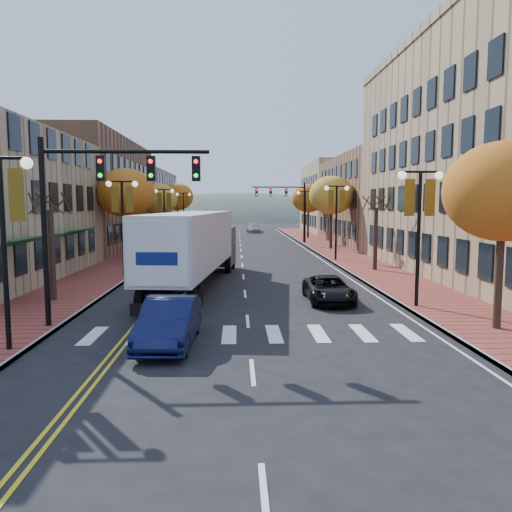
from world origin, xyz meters
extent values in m
plane|color=black|center=(0.00, 0.00, 0.00)|extent=(200.00, 200.00, 0.00)
cube|color=brown|center=(-9.00, 32.50, 0.07)|extent=(4.00, 85.00, 0.15)
cube|color=brown|center=(9.00, 32.50, 0.07)|extent=(4.00, 85.00, 0.15)
cube|color=brown|center=(-17.00, 36.00, 5.50)|extent=(12.00, 24.00, 11.00)
cube|color=#9E8966|center=(-17.00, 61.00, 4.75)|extent=(12.00, 26.00, 9.50)
cube|color=brown|center=(18.50, 42.00, 5.00)|extent=(15.00, 24.00, 10.00)
cube|color=#9E8966|center=(18.50, 64.00, 5.50)|extent=(15.00, 20.00, 11.00)
cylinder|color=#382619|center=(-9.00, 8.00, 2.25)|extent=(0.28, 0.28, 4.20)
cylinder|color=#382619|center=(-9.00, 24.00, 2.60)|extent=(0.28, 0.28, 4.90)
ellipsoid|color=#C47117|center=(-9.00, 24.00, 5.46)|extent=(4.48, 4.48, 3.81)
cylinder|color=#382619|center=(-9.00, 40.00, 2.42)|extent=(0.28, 0.28, 4.55)
ellipsoid|color=gold|center=(-9.00, 40.00, 5.07)|extent=(4.16, 4.16, 3.54)
cylinder|color=#382619|center=(-9.00, 58.00, 2.67)|extent=(0.28, 0.28, 5.04)
ellipsoid|color=#C47117|center=(-9.00, 58.00, 5.62)|extent=(4.61, 4.61, 3.92)
cylinder|color=#382619|center=(9.00, 2.00, 2.42)|extent=(0.28, 0.28, 4.55)
ellipsoid|color=#C47117|center=(9.00, 2.00, 5.07)|extent=(4.16, 4.16, 3.54)
cylinder|color=#382619|center=(9.00, 18.00, 2.25)|extent=(0.28, 0.28, 4.20)
cylinder|color=#382619|center=(9.00, 34.00, 2.60)|extent=(0.28, 0.28, 4.90)
ellipsoid|color=gold|center=(9.00, 34.00, 5.46)|extent=(4.48, 4.48, 3.81)
cylinder|color=#382619|center=(9.00, 50.00, 2.53)|extent=(0.28, 0.28, 4.76)
ellipsoid|color=#C47117|center=(9.00, 50.00, 5.30)|extent=(4.35, 4.35, 3.70)
cylinder|color=black|center=(-7.50, 0.00, 3.00)|extent=(0.16, 0.16, 6.00)
sphere|color=#FFF2CC|center=(-6.70, 0.00, 5.85)|extent=(0.36, 0.36, 0.36)
cube|color=#BC8B19|center=(-7.05, 0.00, 4.90)|extent=(0.45, 0.03, 1.60)
cylinder|color=black|center=(-7.50, 16.00, 3.00)|extent=(0.16, 0.16, 6.00)
cylinder|color=black|center=(-7.50, 16.00, 6.00)|extent=(1.60, 0.10, 0.10)
sphere|color=#FFF2CC|center=(-8.30, 16.00, 5.85)|extent=(0.36, 0.36, 0.36)
sphere|color=#FFF2CC|center=(-6.70, 16.00, 5.85)|extent=(0.36, 0.36, 0.36)
cube|color=#BC8B19|center=(-7.95, 16.00, 4.90)|extent=(0.45, 0.03, 1.60)
cube|color=#BC8B19|center=(-7.05, 16.00, 4.90)|extent=(0.45, 0.03, 1.60)
cylinder|color=black|center=(-7.50, 34.00, 3.00)|extent=(0.16, 0.16, 6.00)
cylinder|color=black|center=(-7.50, 34.00, 6.00)|extent=(1.60, 0.10, 0.10)
sphere|color=#FFF2CC|center=(-8.30, 34.00, 5.85)|extent=(0.36, 0.36, 0.36)
sphere|color=#FFF2CC|center=(-6.70, 34.00, 5.85)|extent=(0.36, 0.36, 0.36)
cube|color=#BC8B19|center=(-7.95, 34.00, 4.90)|extent=(0.45, 0.03, 1.60)
cube|color=#BC8B19|center=(-7.05, 34.00, 4.90)|extent=(0.45, 0.03, 1.60)
cylinder|color=black|center=(-7.50, 52.00, 3.00)|extent=(0.16, 0.16, 6.00)
cylinder|color=black|center=(-7.50, 52.00, 6.00)|extent=(1.60, 0.10, 0.10)
sphere|color=#FFF2CC|center=(-8.30, 52.00, 5.85)|extent=(0.36, 0.36, 0.36)
sphere|color=#FFF2CC|center=(-6.70, 52.00, 5.85)|extent=(0.36, 0.36, 0.36)
cube|color=#BC8B19|center=(-7.95, 52.00, 4.90)|extent=(0.45, 0.03, 1.60)
cube|color=#BC8B19|center=(-7.05, 52.00, 4.90)|extent=(0.45, 0.03, 1.60)
cylinder|color=black|center=(7.50, 6.00, 3.00)|extent=(0.16, 0.16, 6.00)
cylinder|color=black|center=(7.50, 6.00, 6.00)|extent=(1.60, 0.10, 0.10)
sphere|color=#FFF2CC|center=(6.70, 6.00, 5.85)|extent=(0.36, 0.36, 0.36)
sphere|color=#FFF2CC|center=(8.30, 6.00, 5.85)|extent=(0.36, 0.36, 0.36)
cube|color=#BC8B19|center=(7.05, 6.00, 4.90)|extent=(0.45, 0.03, 1.60)
cube|color=#BC8B19|center=(7.95, 6.00, 4.90)|extent=(0.45, 0.03, 1.60)
cylinder|color=black|center=(7.50, 24.00, 3.00)|extent=(0.16, 0.16, 6.00)
cylinder|color=black|center=(7.50, 24.00, 6.00)|extent=(1.60, 0.10, 0.10)
sphere|color=#FFF2CC|center=(6.70, 24.00, 5.85)|extent=(0.36, 0.36, 0.36)
sphere|color=#FFF2CC|center=(8.30, 24.00, 5.85)|extent=(0.36, 0.36, 0.36)
cube|color=#BC8B19|center=(7.05, 24.00, 4.90)|extent=(0.45, 0.03, 1.60)
cube|color=#BC8B19|center=(7.95, 24.00, 4.90)|extent=(0.45, 0.03, 1.60)
cylinder|color=black|center=(7.50, 42.00, 3.00)|extent=(0.16, 0.16, 6.00)
cylinder|color=black|center=(7.50, 42.00, 6.00)|extent=(1.60, 0.10, 0.10)
sphere|color=#FFF2CC|center=(6.70, 42.00, 5.85)|extent=(0.36, 0.36, 0.36)
sphere|color=#FFF2CC|center=(8.30, 42.00, 5.85)|extent=(0.36, 0.36, 0.36)
cube|color=#BC8B19|center=(7.05, 42.00, 4.90)|extent=(0.45, 0.03, 1.60)
cube|color=#BC8B19|center=(7.95, 42.00, 4.90)|extent=(0.45, 0.03, 1.60)
cylinder|color=black|center=(-7.40, 3.00, 3.50)|extent=(0.20, 0.20, 7.00)
cylinder|color=black|center=(-4.40, 3.00, 6.50)|extent=(6.00, 0.14, 0.14)
cube|color=black|center=(-5.30, 3.00, 5.90)|extent=(0.30, 0.25, 0.90)
sphere|color=#FF0C0C|center=(-5.30, 2.86, 6.15)|extent=(0.16, 0.16, 0.16)
cube|color=black|center=(-3.50, 3.00, 5.90)|extent=(0.30, 0.25, 0.90)
sphere|color=#FF0C0C|center=(-3.50, 2.86, 6.15)|extent=(0.16, 0.16, 0.16)
cube|color=black|center=(-1.88, 3.00, 5.90)|extent=(0.30, 0.25, 0.90)
sphere|color=#FF0C0C|center=(-1.88, 2.86, 6.15)|extent=(0.16, 0.16, 0.16)
cylinder|color=black|center=(7.40, 42.00, 3.50)|extent=(0.20, 0.20, 7.00)
cylinder|color=black|center=(4.40, 42.00, 6.50)|extent=(6.00, 0.14, 0.14)
cube|color=black|center=(5.30, 42.00, 5.90)|extent=(0.30, 0.25, 0.90)
sphere|color=#FF0C0C|center=(5.30, 41.86, 6.15)|extent=(0.16, 0.16, 0.16)
cube|color=black|center=(3.50, 42.00, 5.90)|extent=(0.30, 0.25, 0.90)
sphere|color=#FF0C0C|center=(3.50, 41.86, 6.15)|extent=(0.16, 0.16, 0.16)
cube|color=black|center=(1.88, 42.00, 5.90)|extent=(0.30, 0.25, 0.90)
sphere|color=#FF0C0C|center=(1.88, 41.86, 6.15)|extent=(0.16, 0.16, 0.16)
cube|color=black|center=(-2.83, 10.90, 0.88)|extent=(2.47, 13.55, 0.36)
cube|color=silver|center=(-2.83, 10.90, 2.70)|extent=(4.12, 13.73, 2.91)
cube|color=black|center=(-1.95, 19.18, 1.72)|extent=(2.92, 3.38, 2.60)
cylinder|color=black|center=(-4.49, 5.64, 0.52)|extent=(0.47, 1.07, 1.04)
cylinder|color=black|center=(-2.31, 5.41, 0.52)|extent=(0.47, 1.07, 1.04)
cylinder|color=black|center=(-4.35, 6.88, 0.52)|extent=(0.47, 1.07, 1.04)
cylinder|color=black|center=(-2.18, 6.65, 0.52)|extent=(0.47, 1.07, 1.04)
cylinder|color=black|center=(-3.16, 18.05, 0.52)|extent=(0.47, 1.07, 1.04)
cylinder|color=black|center=(-0.99, 17.82, 0.52)|extent=(0.47, 1.07, 1.04)
cylinder|color=black|center=(-2.92, 20.33, 0.52)|extent=(0.47, 1.07, 1.04)
cylinder|color=black|center=(-0.75, 20.09, 0.52)|extent=(0.47, 1.07, 1.04)
imported|color=#0D1235|center=(-2.65, 0.78, 0.77)|extent=(1.81, 4.72, 1.53)
imported|color=black|center=(3.92, 7.71, 0.61)|extent=(2.05, 4.42, 1.23)
imported|color=silver|center=(-3.68, 55.81, 0.81)|extent=(2.32, 4.91, 1.62)
imported|color=#939499|center=(2.25, 64.15, 0.63)|extent=(2.30, 4.55, 1.27)
imported|color=#A1A2A8|center=(2.45, 67.03, 0.71)|extent=(1.90, 4.44, 1.42)
camera|label=1|loc=(-0.43, -15.38, 4.65)|focal=35.00mm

